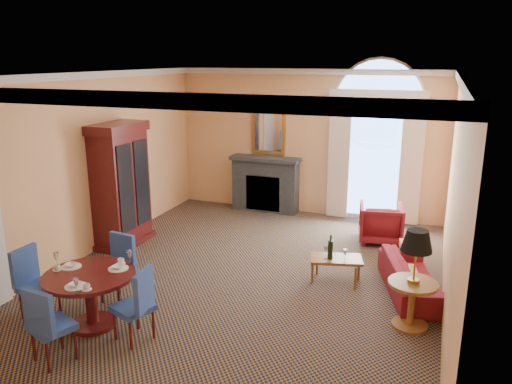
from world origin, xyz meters
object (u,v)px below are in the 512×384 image
(sofa, at_px, (412,276))
(armchair, at_px, (381,223))
(dining_table, at_px, (90,288))
(coffee_table, at_px, (335,258))
(side_table, at_px, (415,267))
(armoire, at_px, (121,187))

(sofa, height_order, armchair, armchair)
(dining_table, bearing_deg, coffee_table, 41.76)
(side_table, bearing_deg, sofa, 92.74)
(side_table, bearing_deg, dining_table, -159.94)
(armchair, bearing_deg, side_table, 93.83)
(armoire, height_order, side_table, armoire)
(armchair, bearing_deg, dining_table, 44.95)
(dining_table, distance_m, armchair, 5.53)
(armoire, distance_m, side_table, 5.48)
(sofa, relative_size, side_table, 1.35)
(dining_table, bearing_deg, armchair, 54.99)
(sofa, relative_size, coffee_table, 2.01)
(side_table, bearing_deg, armoire, 166.55)
(side_table, bearing_deg, coffee_table, 140.55)
(armoire, bearing_deg, sofa, -2.49)
(dining_table, bearing_deg, armoire, 117.12)
(side_table, bearing_deg, armchair, 103.87)
(sofa, xyz_separation_m, side_table, (0.05, -1.04, 0.59))
(armoire, bearing_deg, coffee_table, -3.85)
(coffee_table, bearing_deg, armchair, 62.98)
(dining_table, bearing_deg, side_table, 20.06)
(coffee_table, bearing_deg, sofa, -12.64)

